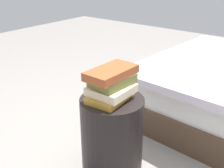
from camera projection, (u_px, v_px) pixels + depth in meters
name	position (u px, v px, depth m)	size (l,w,h in m)	color
side_table	(112.00, 141.00, 1.63)	(0.36, 0.36, 0.54)	black
book_ochre	(110.00, 96.00, 1.51)	(0.25, 0.17, 0.04)	#B7842D
book_cream	(111.00, 90.00, 1.49)	(0.22, 0.20, 0.04)	beige
book_olive	(112.00, 80.00, 1.49)	(0.23, 0.16, 0.05)	olive
book_rust	(111.00, 72.00, 1.45)	(0.29, 0.15, 0.04)	#994723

